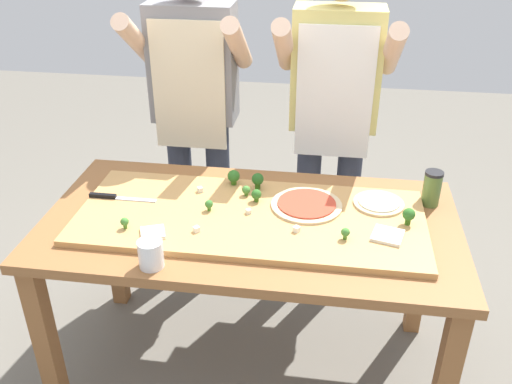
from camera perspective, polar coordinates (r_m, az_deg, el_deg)
The scene contains 24 objects.
ground_plane at distance 2.66m, azimuth -0.49°, elevation -17.22°, with size 8.00×8.00×0.00m, color #6B665B.
prep_table at distance 2.21m, azimuth -0.56°, elevation -5.06°, with size 1.60×0.83×0.78m.
cutting_board at distance 2.15m, azimuth -0.71°, elevation -2.58°, with size 1.32×0.56×0.02m, color tan.
chefs_knife at distance 2.31m, azimuth -14.34°, elevation -0.49°, with size 0.28×0.02×0.02m.
pizza_whole_tomato_red at distance 2.20m, azimuth 5.18°, elevation -1.29°, with size 0.28×0.28×0.02m.
pizza_whole_cheese_artichoke at distance 2.25m, azimuth 12.39°, elevation -1.08°, with size 0.20×0.20×0.02m.
pizza_slice_near_left at distance 2.05m, azimuth -10.48°, elevation -4.11°, with size 0.08×0.08×0.01m, color silver.
pizza_slice_far_right at distance 2.06m, azimuth 13.26°, elevation -4.33°, with size 0.11×0.11×0.01m, color silver.
broccoli_floret_front_left at distance 2.33m, azimuth -2.30°, elevation 1.59°, with size 0.05×0.05×0.06m.
broccoli_floret_back_right at distance 2.10m, azimuth -13.23°, elevation -3.00°, with size 0.03×0.03×0.04m.
broccoli_floret_back_left at distance 2.16m, azimuth -4.81°, elevation -1.27°, with size 0.03×0.03×0.04m.
broccoli_floret_front_mid at distance 2.01m, azimuth 9.10°, elevation -4.11°, with size 0.03×0.03×0.05m.
broccoli_floret_center_right at distance 2.21m, azimuth 0.04°, elevation -0.28°, with size 0.04×0.04×0.05m.
broccoli_floret_back_mid at distance 2.29m, azimuth 0.18°, elevation 1.26°, with size 0.05×0.05×0.07m.
broccoli_floret_center_left at distance 2.13m, azimuth 15.30°, elevation -2.27°, with size 0.05×0.05×0.07m.
broccoli_floret_front_right at distance 2.25m, azimuth -1.01°, elevation 0.19°, with size 0.03×0.03×0.04m.
cheese_crumble_a at distance 2.30m, azimuth -5.72°, elevation 0.25°, with size 0.02×0.02×0.02m, color silver.
cheese_crumble_b at distance 2.04m, azimuth 4.14°, elevation -3.79°, with size 0.02×0.02×0.02m, color white.
cheese_crumble_c at distance 2.04m, azimuth -6.09°, elevation -3.79°, with size 0.02×0.02×0.02m, color white.
cheese_crumble_d at distance 2.14m, azimuth -0.76°, elevation -1.95°, with size 0.02×0.02×0.02m, color silver.
flour_cup at distance 1.92m, azimuth -10.65°, elevation -6.36°, with size 0.08×0.08×0.10m.
sauce_jar at distance 2.33m, azimuth 17.49°, elevation 0.37°, with size 0.07×0.07×0.15m.
cook_left at distance 2.75m, azimuth -6.26°, elevation 9.36°, with size 0.54×0.39×1.67m.
cook_right at distance 2.67m, azimuth 7.91°, elevation 8.63°, with size 0.54×0.39×1.67m.
Camera 1 is at (0.28, -1.81, 1.93)m, focal length 39.27 mm.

